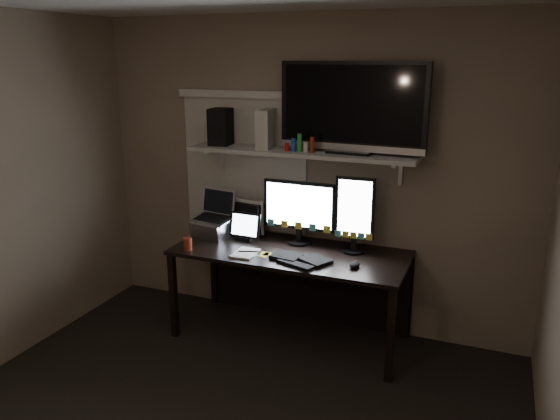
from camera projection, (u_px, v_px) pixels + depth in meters
The scene contains 18 objects.
back_wall at pixel (307, 175), 4.40m from camera, with size 3.60×3.60×0.00m, color brown.
window_blinds at pixel (244, 165), 4.57m from camera, with size 1.10×0.02×1.10m, color beige.
desk at pixel (295, 267), 4.36m from camera, with size 1.80×0.75×0.73m.
wall_shelf at pixel (300, 152), 4.18m from camera, with size 1.80×0.35×0.03m, color #A4A49F.
monitor_landscape at pixel (299, 212), 4.31m from camera, with size 0.59×0.06×0.52m, color black.
monitor_portrait at pixel (355, 215), 4.10m from camera, with size 0.30×0.06×0.60m, color black.
keyboard at pixel (301, 259), 4.01m from camera, with size 0.45×0.17×0.03m, color black.
mouse at pixel (355, 265), 3.87m from camera, with size 0.07×0.11×0.04m, color black.
notepad at pixel (245, 253), 4.14m from camera, with size 0.16×0.23×0.01m, color beige.
tablet at pixel (245, 226), 4.41m from camera, with size 0.27×0.11×0.23m, color black.
file_sorter at pixel (250, 218), 4.54m from camera, with size 0.23×0.11×0.30m, color black.
laptop at pixel (212, 215), 4.49m from camera, with size 0.33×0.27×0.37m, color #B5B5BA.
cup at pixel (188, 244), 4.21m from camera, with size 0.07×0.07×0.10m, color maroon.
sticky_notes at pixel (253, 252), 4.18m from camera, with size 0.28×0.21×0.00m, color gold, non-canonical shape.
tv at pixel (352, 108), 3.98m from camera, with size 1.11×0.20×0.67m, color black.
game_console at pixel (266, 129), 4.25m from camera, with size 0.08×0.25×0.30m, color #BCB7A9.
speaker at pixel (221, 127), 4.40m from camera, with size 0.16×0.20×0.29m, color black.
bottles at pixel (299, 143), 4.10m from camera, with size 0.22×0.05×0.14m, color #A50F0C, non-canonical shape.
Camera 1 is at (1.41, -2.27, 2.18)m, focal length 35.00 mm.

